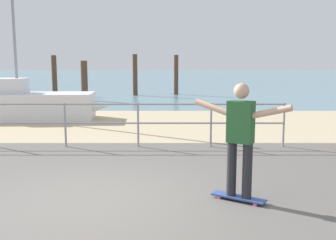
{
  "coord_description": "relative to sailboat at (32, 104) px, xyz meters",
  "views": [
    {
      "loc": [
        1.02,
        -5.66,
        2.09
      ],
      "look_at": [
        1.03,
        2.0,
        0.9
      ],
      "focal_mm": 43.24,
      "sensor_mm": 36.0,
      "label": 1
    }
  ],
  "objects": [
    {
      "name": "railing_fence",
      "position": [
        1.35,
        -4.26,
        0.18
      ],
      "size": [
        11.91,
        0.05,
        1.05
      ],
      "color": "gray",
      "rests_on": "ground"
    },
    {
      "name": "groyne_post_3",
      "position": [
        5.04,
        9.13,
        0.59
      ],
      "size": [
        0.25,
        0.25,
        2.22
      ],
      "primitive_type": "cylinder",
      "color": "#513826",
      "rests_on": "ground"
    },
    {
      "name": "skateboarder",
      "position": [
        5.62,
        -7.87,
        0.49
      ],
      "size": [
        1.27,
        0.85,
        1.65
      ],
      "color": "#26262B",
      "rests_on": "skateboard"
    },
    {
      "name": "groyne_post_2",
      "position": [
        2.79,
        8.65,
        0.61
      ],
      "size": [
        0.26,
        0.26,
        2.26
      ],
      "primitive_type": "cylinder",
      "color": "#513826",
      "rests_on": "ground"
    },
    {
      "name": "skateboard",
      "position": [
        5.62,
        -7.87,
        -0.46
      ],
      "size": [
        0.78,
        0.6,
        0.08
      ],
      "color": "#334C8C",
      "rests_on": "ground"
    },
    {
      "name": "groyne_post_1",
      "position": [
        0.53,
        6.08,
        0.44
      ],
      "size": [
        0.32,
        0.32,
        1.93
      ],
      "primitive_type": "cylinder",
      "color": "#513826",
      "rests_on": "ground"
    },
    {
      "name": "sailboat",
      "position": [
        0.0,
        0.0,
        0.0
      ],
      "size": [
        4.99,
        1.6,
        5.31
      ],
      "color": "silver",
      "rests_on": "ground"
    },
    {
      "name": "groyne_post_0",
      "position": [
        -1.72,
        8.97,
        0.58
      ],
      "size": [
        0.28,
        0.28,
        2.2
      ],
      "primitive_type": "cylinder",
      "color": "#513826",
      "rests_on": "ground"
    },
    {
      "name": "sea_surface",
      "position": [
        3.57,
        27.14,
        -0.52
      ],
      "size": [
        72.0,
        50.0,
        0.04
      ],
      "primitive_type": "cube",
      "color": "slate",
      "rests_on": "ground"
    },
    {
      "name": "ground_plane",
      "position": [
        3.57,
        -8.86,
        -0.52
      ],
      "size": [
        24.0,
        10.0,
        0.04
      ],
      "primitive_type": "cube",
      "color": "#605B56",
      "rests_on": "ground"
    },
    {
      "name": "beach_strip",
      "position": [
        3.57,
        -0.86,
        -0.52
      ],
      "size": [
        24.0,
        6.0,
        0.04
      ],
      "primitive_type": "cube",
      "color": "tan",
      "rests_on": "ground"
    }
  ]
}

